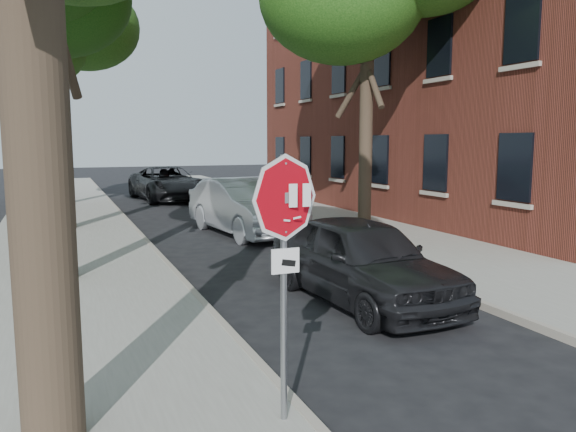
{
  "coord_description": "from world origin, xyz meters",
  "views": [
    {
      "loc": [
        -2.66,
        -4.86,
        2.84
      ],
      "look_at": [
        -0.4,
        0.63,
        2.05
      ],
      "focal_mm": 35.0,
      "sensor_mm": 36.0,
      "label": 1
    }
  ],
  "objects_px": {
    "stop_sign": "(285,237)",
    "car_a": "(361,259)",
    "tree_far": "(48,35)",
    "apartment_building": "(489,23)",
    "car_b": "(245,207)",
    "car_d": "(167,183)"
  },
  "relations": [
    {
      "from": "car_a",
      "to": "apartment_building",
      "type": "bearing_deg",
      "value": 38.1
    },
    {
      "from": "car_b",
      "to": "apartment_building",
      "type": "bearing_deg",
      "value": 6.4
    },
    {
      "from": "apartment_building",
      "to": "car_b",
      "type": "distance_m",
      "value": 13.54
    },
    {
      "from": "apartment_building",
      "to": "stop_sign",
      "type": "relative_size",
      "value": 7.74
    },
    {
      "from": "stop_sign",
      "to": "car_b",
      "type": "relative_size",
      "value": 0.5
    },
    {
      "from": "car_a",
      "to": "car_b",
      "type": "distance_m",
      "value": 7.7
    },
    {
      "from": "tree_far",
      "to": "car_d",
      "type": "bearing_deg",
      "value": 14.63
    },
    {
      "from": "tree_far",
      "to": "apartment_building",
      "type": "bearing_deg",
      "value": -23.04
    },
    {
      "from": "tree_far",
      "to": "car_b",
      "type": "xyz_separation_m",
      "value": [
        5.32,
        -9.78,
        -6.36
      ]
    },
    {
      "from": "apartment_building",
      "to": "car_b",
      "type": "xyz_separation_m",
      "value": [
        -11.4,
        -2.67,
        -6.8
      ]
    },
    {
      "from": "apartment_building",
      "to": "tree_far",
      "type": "bearing_deg",
      "value": 156.96
    },
    {
      "from": "stop_sign",
      "to": "car_a",
      "type": "distance_m",
      "value": 4.85
    },
    {
      "from": "apartment_building",
      "to": "car_d",
      "type": "distance_m",
      "value": 15.98
    },
    {
      "from": "car_a",
      "to": "stop_sign",
      "type": "bearing_deg",
      "value": -132.06
    },
    {
      "from": "stop_sign",
      "to": "car_b",
      "type": "xyz_separation_m",
      "value": [
        3.3,
        11.36,
        -1.09
      ]
    },
    {
      "from": "apartment_building",
      "to": "car_d",
      "type": "bearing_deg",
      "value": 144.37
    },
    {
      "from": "car_b",
      "to": "car_d",
      "type": "xyz_separation_m",
      "value": [
        -0.34,
        11.08,
        -0.04
      ]
    },
    {
      "from": "car_b",
      "to": "car_d",
      "type": "relative_size",
      "value": 0.89
    },
    {
      "from": "car_d",
      "to": "car_a",
      "type": "bearing_deg",
      "value": -95.34
    },
    {
      "from": "tree_far",
      "to": "car_a",
      "type": "height_order",
      "value": "tree_far"
    },
    {
      "from": "apartment_building",
      "to": "stop_sign",
      "type": "bearing_deg",
      "value": -136.35
    },
    {
      "from": "car_a",
      "to": "car_d",
      "type": "height_order",
      "value": "car_d"
    }
  ]
}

